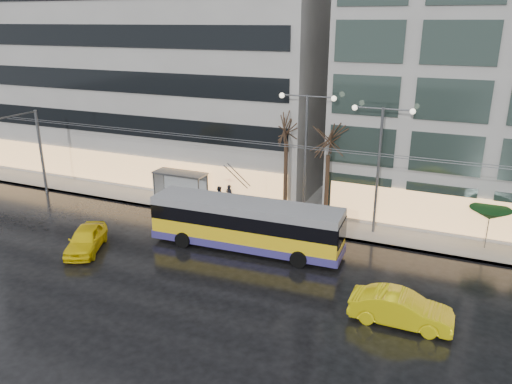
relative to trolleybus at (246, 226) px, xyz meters
The scene contains 17 objects.
ground 5.45m from the trolleybus, 89.82° to the right, with size 140.00×140.00×0.00m, color black.
sidewalk 9.12m from the trolleybus, 77.05° to the left, with size 80.00×10.00×0.15m, color gray.
kerb 4.56m from the trolleybus, 62.18° to the left, with size 80.00×0.10×0.15m, color slate.
building_left 23.18m from the trolleybus, 139.25° to the left, with size 34.00×14.00×22.00m, color #9E9B97.
trolleybus is the anchor object (origin of this frame).
catenary 3.97m from the trolleybus, 69.43° to the left, with size 42.24×5.12×7.00m.
bus_shelter 10.00m from the trolleybus, 146.87° to the left, with size 4.20×1.60×2.51m.
street_lamp_near 7.41m from the trolleybus, 70.10° to the left, with size 3.96×0.36×9.03m.
street_lamp_far 9.89m from the trolleybus, 38.45° to the left, with size 3.96×0.36×8.53m.
tree_a 8.02m from the trolleybus, 84.88° to the left, with size 3.20×3.20×8.40m.
tree_b 8.47m from the trolleybus, 59.51° to the left, with size 3.20×3.20×7.70m.
parasol_a 15.19m from the trolleybus, 22.38° to the left, with size 2.50×2.50×2.65m.
taxi_a 10.12m from the trolleybus, 155.17° to the right, with size 1.82×4.51×1.54m, color yellow.
taxi_b 11.27m from the trolleybus, 24.50° to the right, with size 1.69×4.84×1.60m, color yellow.
pedestrian_a 7.53m from the trolleybus, 124.14° to the left, with size 1.10×1.12×2.19m.
pedestrian_b 7.36m from the trolleybus, 130.63° to the left, with size 0.84×0.66×1.71m.
pedestrian_c 10.29m from the trolleybus, 141.07° to the left, with size 1.19×0.95×2.11m.
Camera 1 is at (12.01, -21.14, 13.85)m, focal length 35.00 mm.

